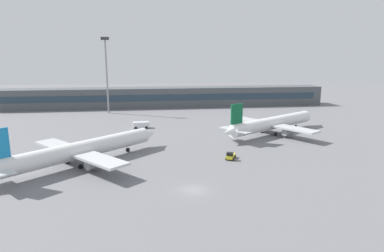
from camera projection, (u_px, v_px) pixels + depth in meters
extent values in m
plane|color=slate|center=(175.00, 136.00, 96.10)|extent=(400.00, 400.00, 0.00)
cube|color=#4C5156|center=(164.00, 97.00, 153.43)|extent=(151.10, 12.00, 9.00)
cube|color=#263847|center=(165.00, 98.00, 147.47)|extent=(143.54, 0.16, 2.80)
cylinder|color=white|center=(81.00, 150.00, 70.51)|extent=(29.12, 26.68, 3.77)
cone|color=white|center=(149.00, 134.00, 85.10)|extent=(5.48, 5.44, 3.58)
cube|color=silver|center=(77.00, 152.00, 69.83)|extent=(23.44, 25.35, 0.50)
cylinder|color=gray|center=(94.00, 164.00, 66.35)|extent=(3.69, 3.60, 1.99)
cylinder|color=gray|center=(64.00, 153.00, 73.89)|extent=(3.69, 3.60, 1.99)
cylinder|color=black|center=(128.00, 150.00, 80.41)|extent=(1.00, 0.96, 0.99)
cylinder|color=black|center=(81.00, 167.00, 67.97)|extent=(1.00, 0.96, 0.99)
cylinder|color=black|center=(68.00, 162.00, 71.23)|extent=(1.00, 0.96, 0.99)
cylinder|color=white|center=(273.00, 123.00, 99.30)|extent=(32.31, 22.06, 3.77)
cone|color=white|center=(308.00, 116.00, 111.51)|extent=(5.41, 5.23, 3.58)
cone|color=white|center=(229.00, 132.00, 87.21)|extent=(4.59, 4.23, 2.64)
cube|color=#0C5933|center=(237.00, 114.00, 88.13)|extent=(3.89, 2.61, 5.45)
cube|color=silver|center=(236.00, 130.00, 88.86)|extent=(7.60, 9.89, 0.24)
cube|color=silver|center=(271.00, 124.00, 98.75)|extent=(19.76, 27.78, 0.50)
cylinder|color=gray|center=(288.00, 132.00, 94.55)|extent=(3.74, 3.36, 1.98)
cylinder|color=gray|center=(255.00, 126.00, 103.52)|extent=(3.74, 3.36, 1.98)
cylinder|color=black|center=(296.00, 126.00, 107.68)|extent=(1.05, 0.86, 0.99)
cylinder|color=black|center=(276.00, 134.00, 96.70)|extent=(1.05, 0.86, 0.99)
cylinder|color=black|center=(262.00, 131.00, 100.58)|extent=(1.05, 0.86, 0.99)
cube|color=yellow|center=(231.00, 156.00, 74.80)|extent=(2.96, 3.89, 0.60)
cube|color=black|center=(230.00, 154.00, 73.83)|extent=(1.74, 1.61, 0.90)
cylinder|color=black|center=(226.00, 159.00, 74.00)|extent=(0.54, 0.74, 0.70)
cylinder|color=black|center=(233.00, 159.00, 73.50)|extent=(0.54, 0.74, 0.70)
cylinder|color=black|center=(229.00, 156.00, 76.22)|extent=(0.54, 0.74, 0.70)
cylinder|color=black|center=(235.00, 156.00, 75.73)|extent=(0.54, 0.74, 0.70)
cube|color=white|center=(141.00, 125.00, 107.11)|extent=(5.37, 2.51, 1.90)
cube|color=#1E2633|center=(147.00, 123.00, 107.47)|extent=(0.35, 1.91, 0.70)
cylinder|color=black|center=(146.00, 127.00, 106.69)|extent=(0.78, 0.35, 0.76)
cylinder|color=black|center=(146.00, 126.00, 108.63)|extent=(0.78, 0.35, 0.76)
cylinder|color=black|center=(136.00, 128.00, 105.91)|extent=(0.78, 0.35, 0.76)
cylinder|color=black|center=(136.00, 127.00, 107.85)|extent=(0.78, 0.35, 0.76)
cylinder|color=gray|center=(107.00, 77.00, 133.38)|extent=(0.70, 0.70, 29.66)
cube|color=#333338|center=(105.00, 38.00, 130.19)|extent=(3.20, 0.80, 1.20)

